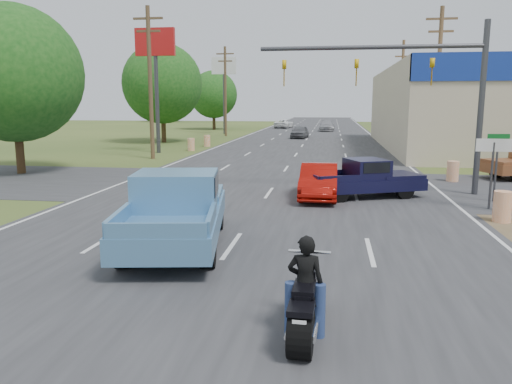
% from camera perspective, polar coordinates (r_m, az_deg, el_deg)
% --- Properties ---
extents(main_road, '(15.00, 180.00, 0.02)m').
position_cam_1_polar(main_road, '(44.78, 5.31, 5.29)').
color(main_road, '#2D2D30').
rests_on(main_road, ground).
extents(cross_road, '(120.00, 10.00, 0.02)m').
position_cam_1_polar(cross_road, '(23.00, 2.11, 0.75)').
color(cross_road, '#2D2D30').
rests_on(cross_road, ground).
extents(utility_pole_2, '(2.00, 0.28, 10.00)m').
position_cam_1_polar(utility_pole_2, '(36.26, 20.08, 12.00)').
color(utility_pole_2, '#4C3823').
rests_on(utility_pole_2, ground).
extents(utility_pole_3, '(2.00, 0.28, 10.00)m').
position_cam_1_polar(utility_pole_3, '(54.02, 16.30, 11.39)').
color(utility_pole_3, '#4C3823').
rests_on(utility_pole_3, ground).
extents(utility_pole_5, '(2.00, 0.28, 10.00)m').
position_cam_1_polar(utility_pole_5, '(34.74, -12.01, 12.49)').
color(utility_pole_5, '#4C3823').
rests_on(utility_pole_5, ground).
extents(utility_pole_6, '(2.00, 0.28, 10.00)m').
position_cam_1_polar(utility_pole_6, '(57.84, -3.52, 11.66)').
color(utility_pole_6, '#4C3823').
rests_on(utility_pole_6, ground).
extents(tree_0, '(7.14, 7.14, 8.84)m').
position_cam_1_polar(tree_0, '(29.64, -25.98, 12.05)').
color(tree_0, '#422D19').
rests_on(tree_0, ground).
extents(tree_1, '(7.56, 7.56, 9.36)m').
position_cam_1_polar(tree_1, '(49.27, -10.68, 12.08)').
color(tree_1, '#422D19').
rests_on(tree_1, ground).
extents(tree_2, '(6.72, 6.72, 8.32)m').
position_cam_1_polar(tree_2, '(72.52, -4.87, 11.04)').
color(tree_2, '#422D19').
rests_on(tree_2, ground).
extents(tree_5, '(7.98, 7.98, 9.88)m').
position_cam_1_polar(tree_5, '(103.29, 24.42, 10.43)').
color(tree_5, '#422D19').
rests_on(tree_5, ground).
extents(tree_6, '(8.82, 8.82, 10.92)m').
position_cam_1_polar(tree_6, '(104.77, -9.72, 11.49)').
color(tree_6, '#422D19').
rests_on(tree_6, ground).
extents(barrel_0, '(0.56, 0.56, 1.00)m').
position_cam_1_polar(barrel_0, '(17.73, 26.34, -1.52)').
color(barrel_0, orange).
rests_on(barrel_0, ground).
extents(barrel_1, '(0.56, 0.56, 1.00)m').
position_cam_1_polar(barrel_1, '(25.93, 21.57, 2.21)').
color(barrel_1, orange).
rests_on(barrel_1, ground).
extents(barrel_2, '(0.56, 0.56, 1.00)m').
position_cam_1_polar(barrel_2, '(40.23, -7.42, 5.40)').
color(barrel_2, orange).
rests_on(barrel_2, ground).
extents(barrel_3, '(0.56, 0.56, 1.00)m').
position_cam_1_polar(barrel_3, '(44.01, -5.61, 5.84)').
color(barrel_3, orange).
rests_on(barrel_3, ground).
extents(pole_sign_left_near, '(3.00, 0.35, 9.20)m').
position_cam_1_polar(pole_sign_left_near, '(38.96, -11.42, 14.97)').
color(pole_sign_left_near, '#3F3F44').
rests_on(pole_sign_left_near, ground).
extents(pole_sign_left_far, '(3.00, 0.35, 9.20)m').
position_cam_1_polar(pole_sign_left_far, '(62.03, -3.68, 13.27)').
color(pole_sign_left_far, '#3F3F44').
rests_on(pole_sign_left_far, ground).
extents(lane_sign, '(1.20, 0.08, 2.52)m').
position_cam_1_polar(lane_sign, '(19.48, 25.46, 3.68)').
color(lane_sign, '#3F3F44').
rests_on(lane_sign, ground).
extents(street_name_sign, '(0.80, 0.08, 2.61)m').
position_cam_1_polar(street_name_sign, '(21.11, 25.80, 3.28)').
color(street_name_sign, '#3F3F44').
rests_on(street_name_sign, ground).
extents(signal_mast, '(9.12, 0.40, 7.00)m').
position_cam_1_polar(signal_mast, '(21.82, 17.63, 12.42)').
color(signal_mast, '#3F3F44').
rests_on(signal_mast, ground).
extents(red_convertible, '(1.45, 4.12, 1.36)m').
position_cam_1_polar(red_convertible, '(20.04, 7.19, 1.21)').
color(red_convertible, '#930D06').
rests_on(red_convertible, ground).
extents(motorcycle, '(0.74, 2.41, 1.22)m').
position_cam_1_polar(motorcycle, '(8.24, 5.58, -12.88)').
color(motorcycle, black).
rests_on(motorcycle, ground).
extents(rider, '(0.60, 0.40, 1.60)m').
position_cam_1_polar(rider, '(8.21, 5.66, -11.03)').
color(rider, black).
rests_on(rider, ground).
extents(blue_pickup, '(3.25, 6.25, 1.98)m').
position_cam_1_polar(blue_pickup, '(13.43, -9.03, -1.85)').
color(blue_pickup, black).
rests_on(blue_pickup, ground).
extents(navy_pickup, '(5.00, 3.49, 1.55)m').
position_cam_1_polar(navy_pickup, '(20.54, 12.54, 1.56)').
color(navy_pickup, black).
rests_on(navy_pickup, ground).
extents(distant_car_grey, '(2.01, 4.15, 1.36)m').
position_cam_1_polar(distant_car_grey, '(54.43, 5.03, 6.85)').
color(distant_car_grey, slate).
rests_on(distant_car_grey, ground).
extents(distant_car_silver, '(2.14, 4.83, 1.38)m').
position_cam_1_polar(distant_car_silver, '(68.84, 8.11, 7.48)').
color(distant_car_silver, '#9E9EA2').
rests_on(distant_car_silver, ground).
extents(distant_car_white, '(2.95, 5.03, 1.32)m').
position_cam_1_polar(distant_car_white, '(76.33, 3.23, 7.79)').
color(distant_car_white, white).
rests_on(distant_car_white, ground).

